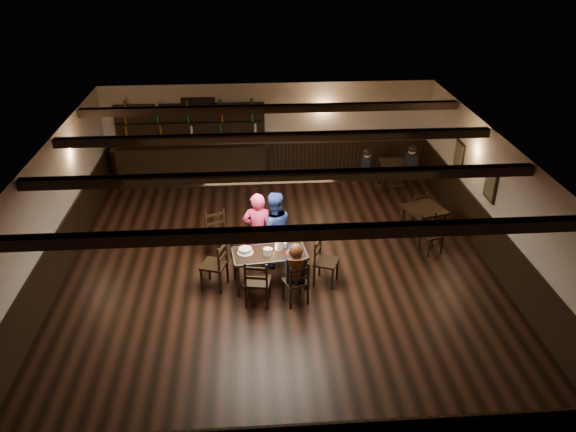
{
  "coord_description": "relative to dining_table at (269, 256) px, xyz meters",
  "views": [
    {
      "loc": [
        -0.55,
        -9.88,
        6.5
      ],
      "look_at": [
        0.18,
        0.2,
        1.2
      ],
      "focal_mm": 35.0,
      "sensor_mm": 36.0,
      "label": 1
    }
  ],
  "objects": [
    {
      "name": "tea_light",
      "position": [
        0.04,
        0.07,
        0.12
      ],
      "size": [
        0.05,
        0.05,
        0.06
      ],
      "color": "#A5A8AD",
      "rests_on": "dining_table"
    },
    {
      "name": "dining_table",
      "position": [
        0.0,
        0.0,
        0.0
      ],
      "size": [
        1.53,
        0.89,
        0.75
      ],
      "color": "black",
      "rests_on": "ground"
    },
    {
      "name": "woman_pink",
      "position": [
        -0.21,
        0.68,
        0.2
      ],
      "size": [
        0.66,
        0.46,
        1.71
      ],
      "primitive_type": "imported",
      "rotation": [
        0.0,
        0.0,
        3.05
      ],
      "color": "#FF3D70",
      "rests_on": "ground"
    },
    {
      "name": "seated_person",
      "position": [
        0.47,
        -0.63,
        0.19
      ],
      "size": [
        0.35,
        0.53,
        0.87
      ],
      "color": "black",
      "rests_on": "ground"
    },
    {
      "name": "menu_blue",
      "position": [
        0.53,
        0.16,
        0.09
      ],
      "size": [
        0.32,
        0.26,
        0.0
      ],
      "primitive_type": "cube",
      "rotation": [
        0.0,
        0.0,
        -0.22
      ],
      "color": "#0D1A45",
      "rests_on": "dining_table"
    },
    {
      "name": "cake",
      "position": [
        -0.47,
        0.02,
        0.14
      ],
      "size": [
        0.32,
        0.32,
        0.1
      ],
      "color": "white",
      "rests_on": "dining_table"
    },
    {
      "name": "chair_far_pushed",
      "position": [
        -1.08,
        1.25,
        -0.06
      ],
      "size": [
        0.62,
        0.61,
        1.03
      ],
      "color": "black",
      "rests_on": "ground"
    },
    {
      "name": "back_table_b",
      "position": [
        3.53,
        4.43,
        -0.02
      ],
      "size": [
        0.76,
        0.76,
        0.75
      ],
      "color": "black",
      "rests_on": "ground"
    },
    {
      "name": "chair_near_left",
      "position": [
        -0.26,
        -0.69,
        -0.08
      ],
      "size": [
        0.53,
        0.51,
        1.0
      ],
      "color": "black",
      "rests_on": "ground"
    },
    {
      "name": "bar_counter",
      "position": [
        -1.9,
        5.18,
        0.07
      ],
      "size": [
        4.23,
        0.7,
        2.2
      ],
      "color": "black",
      "rests_on": "ground"
    },
    {
      "name": "pepper_shaker",
      "position": [
        0.42,
        -0.02,
        0.14
      ],
      "size": [
        0.04,
        0.04,
        0.1
      ],
      "primitive_type": "cylinder",
      "color": "#A5A8AD",
      "rests_on": "dining_table"
    },
    {
      "name": "plate_stack_b",
      "position": [
        0.2,
        0.12,
        0.19
      ],
      "size": [
        0.16,
        0.16,
        0.19
      ],
      "primitive_type": "cylinder",
      "color": "white",
      "rests_on": "dining_table"
    },
    {
      "name": "plate_stack_a",
      "position": [
        -0.04,
        -0.08,
        0.16
      ],
      "size": [
        0.15,
        0.15,
        0.14
      ],
      "primitive_type": "cylinder",
      "color": "white",
      "rests_on": "dining_table"
    },
    {
      "name": "menu_red",
      "position": [
        0.49,
        -0.05,
        0.09
      ],
      "size": [
        0.35,
        0.26,
        0.0
      ],
      "primitive_type": "cube",
      "rotation": [
        0.0,
        0.0,
        0.09
      ],
      "color": "maroon",
      "rests_on": "dining_table"
    },
    {
      "name": "chair_end_right",
      "position": [
        1.05,
        0.02,
        -0.08
      ],
      "size": [
        0.58,
        0.59,
        0.99
      ],
      "color": "black",
      "rests_on": "ground"
    },
    {
      "name": "back_table_a",
      "position": [
        3.59,
        1.66,
        -0.01
      ],
      "size": [
        1.04,
        1.04,
        0.75
      ],
      "color": "black",
      "rests_on": "ground"
    },
    {
      "name": "bg_patron_right",
      "position": [
        3.98,
        4.28,
        0.21
      ],
      "size": [
        0.25,
        0.4,
        0.8
      ],
      "color": "black",
      "rests_on": "ground"
    },
    {
      "name": "room_shell",
      "position": [
        0.24,
        0.5,
        1.08
      ],
      "size": [
        9.02,
        10.02,
        2.71
      ],
      "color": "beige",
      "rests_on": "ground"
    },
    {
      "name": "drink_glass",
      "position": [
        0.32,
        0.17,
        0.14
      ],
      "size": [
        0.06,
        0.06,
        0.1
      ],
      "primitive_type": "cylinder",
      "color": "silver",
      "rests_on": "dining_table"
    },
    {
      "name": "chair_near_right",
      "position": [
        0.49,
        -0.69,
        -0.13
      ],
      "size": [
        0.54,
        0.52,
        0.91
      ],
      "color": "black",
      "rests_on": "ground"
    },
    {
      "name": "man_blue",
      "position": [
        0.12,
        0.74,
        0.18
      ],
      "size": [
        0.91,
        0.77,
        1.69
      ],
      "primitive_type": "imported",
      "rotation": [
        0.0,
        0.0,
        3.31
      ],
      "color": "navy",
      "rests_on": "ground"
    },
    {
      "name": "chair_end_left",
      "position": [
        -1.01,
        -0.02,
        -0.06
      ],
      "size": [
        0.59,
        0.6,
        1.03
      ],
      "color": "black",
      "rests_on": "ground"
    },
    {
      "name": "salt_shaker",
      "position": [
        0.37,
        -0.07,
        0.13
      ],
      "size": [
        0.03,
        0.03,
        0.08
      ],
      "primitive_type": "cylinder",
      "color": "silver",
      "rests_on": "dining_table"
    },
    {
      "name": "ground",
      "position": [
        0.23,
        0.47,
        -0.66
      ],
      "size": [
        10.0,
        10.0,
        0.0
      ],
      "primitive_type": "plane",
      "color": "black",
      "rests_on": "ground"
    },
    {
      "name": "bg_patron_left",
      "position": [
        2.76,
        4.18,
        0.19
      ],
      "size": [
        0.34,
        0.43,
        0.77
      ],
      "color": "black",
      "rests_on": "ground"
    }
  ]
}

